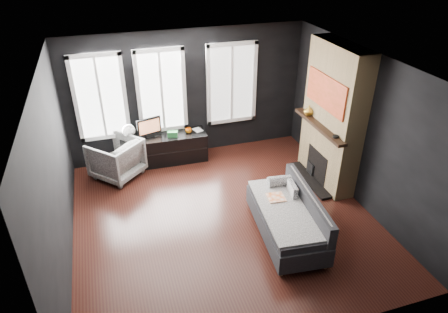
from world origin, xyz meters
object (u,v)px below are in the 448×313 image
object	(u,v)px
media_console	(164,148)
mantel_vase	(309,110)
mug	(188,130)
book	(194,127)
monitor	(149,126)
armchair	(116,157)
sofa	(286,215)

from	to	relation	value
media_console	mantel_vase	size ratio (longest dim) A/B	9.05
mug	book	distance (m)	0.15
media_console	monitor	bearing A→B (deg)	172.27
mug	armchair	bearing A→B (deg)	-170.60
media_console	mantel_vase	bearing A→B (deg)	-22.12
sofa	mantel_vase	bearing A→B (deg)	61.07
media_console	mantel_vase	world-z (taller)	mantel_vase
armchair	media_console	bearing A→B (deg)	152.98
monitor	sofa	bearing A→B (deg)	-76.13
armchair	mantel_vase	size ratio (longest dim) A/B	4.43
armchair	mug	bearing A→B (deg)	146.36
mug	mantel_vase	world-z (taller)	mantel_vase
mug	book	bearing A→B (deg)	13.98
book	mantel_vase	size ratio (longest dim) A/B	1.12
armchair	book	world-z (taller)	armchair
sofa	armchair	size ratio (longest dim) A/B	2.12
armchair	mug	distance (m)	1.58
sofa	mantel_vase	xyz separation A→B (m)	(1.22, 1.76, 0.93)
mantel_vase	book	bearing A→B (deg)	149.26
armchair	mantel_vase	world-z (taller)	mantel_vase
armchair	mug	size ratio (longest dim) A/B	6.60
sofa	armchair	world-z (taller)	armchair
sofa	media_console	bearing A→B (deg)	122.00
media_console	sofa	bearing A→B (deg)	-61.97
monitor	mantel_vase	distance (m)	3.22
armchair	book	distance (m)	1.73
armchair	book	size ratio (longest dim) A/B	3.97
media_console	monitor	world-z (taller)	monitor
media_console	book	distance (m)	0.79
monitor	mug	distance (m)	0.82
armchair	media_console	xyz separation A→B (m)	(1.01, 0.29, -0.13)
book	mantel_vase	distance (m)	2.40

